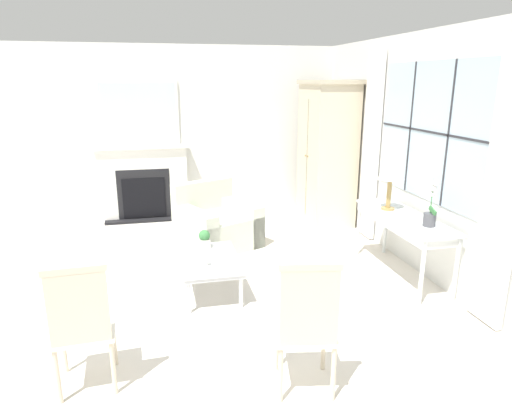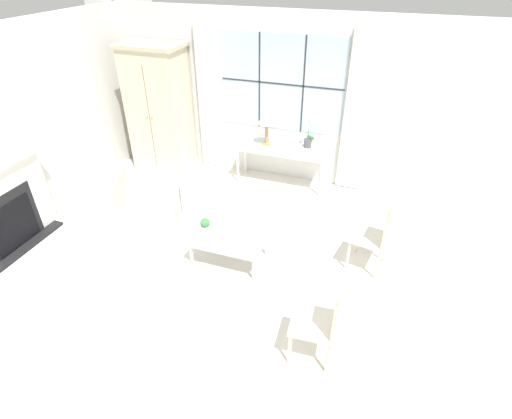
{
  "view_description": "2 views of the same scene",
  "coord_description": "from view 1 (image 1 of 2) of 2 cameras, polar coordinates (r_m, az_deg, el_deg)",
  "views": [
    {
      "loc": [
        4.66,
        -0.06,
        2.25
      ],
      "look_at": [
        0.17,
        0.95,
        0.94
      ],
      "focal_mm": 32.0,
      "sensor_mm": 36.0,
      "label": 1
    },
    {
      "loc": [
        1.78,
        -3.36,
        3.56
      ],
      "look_at": [
        0.38,
        0.65,
        0.76
      ],
      "focal_mm": 28.0,
      "sensor_mm": 36.0,
      "label": 2
    }
  ],
  "objects": [
    {
      "name": "pillar_candle",
      "position": [
        4.76,
        -6.49,
        -6.41
      ],
      "size": [
        0.11,
        0.11,
        0.14
      ],
      "color": "silver",
      "rests_on": "coffee_table"
    },
    {
      "name": "table_lamp",
      "position": [
        5.6,
        16.49,
        4.44
      ],
      "size": [
        0.3,
        0.3,
        0.58
      ],
      "color": "#9E7F47",
      "rests_on": "console_table"
    },
    {
      "name": "wall_back_windowed",
      "position": [
        5.65,
        20.7,
        6.23
      ],
      "size": [
        7.2,
        0.14,
        2.8
      ],
      "color": "silver",
      "rests_on": "ground_plane"
    },
    {
      "name": "console_table",
      "position": [
        5.54,
        17.97,
        -1.5
      ],
      "size": [
        1.57,
        0.47,
        0.75
      ],
      "color": "silver",
      "rests_on": "ground_plane"
    },
    {
      "name": "coffee_table",
      "position": [
        5.0,
        -5.84,
        -6.51
      ],
      "size": [
        0.97,
        0.63,
        0.4
      ],
      "color": "silver",
      "rests_on": "ground_plane"
    },
    {
      "name": "wall_left",
      "position": [
        7.77,
        -7.78,
        9.46
      ],
      "size": [
        0.06,
        7.2,
        2.8
      ],
      "primitive_type": "cube",
      "color": "silver",
      "rests_on": "ground_plane"
    },
    {
      "name": "potted_plant_small",
      "position": [
        5.25,
        -6.46,
        -3.67
      ],
      "size": [
        0.13,
        0.13,
        0.21
      ],
      "color": "#BCB7AD",
      "rests_on": "coffee_table"
    },
    {
      "name": "ground_plane",
      "position": [
        5.18,
        -10.86,
        -10.18
      ],
      "size": [
        14.0,
        14.0,
        0.0
      ],
      "primitive_type": "plane",
      "color": "silver"
    },
    {
      "name": "armchair_upholstered",
      "position": [
        6.43,
        -4.96,
        -1.99
      ],
      "size": [
        1.25,
        1.25,
        0.86
      ],
      "color": "beige",
      "rests_on": "ground_plane"
    },
    {
      "name": "armoire",
      "position": [
        7.4,
        8.84,
        7.0
      ],
      "size": [
        1.08,
        0.72,
        2.25
      ],
      "color": "beige",
      "rests_on": "ground_plane"
    },
    {
      "name": "side_chair_wooden",
      "position": [
        3.35,
        6.37,
        -13.74
      ],
      "size": [
        0.51,
        0.51,
        1.08
      ],
      "color": "white",
      "rests_on": "ground_plane"
    },
    {
      "name": "accent_chair_wooden",
      "position": [
        3.6,
        -20.96,
        -12.96
      ],
      "size": [
        0.47,
        0.47,
        1.04
      ],
      "color": "white",
      "rests_on": "ground_plane"
    },
    {
      "name": "fireplace",
      "position": [
        7.73,
        -13.95,
        4.12
      ],
      "size": [
        0.34,
        1.51,
        2.25
      ],
      "color": "black",
      "rests_on": "ground_plane"
    },
    {
      "name": "potted_orchid",
      "position": [
        5.14,
        21.01,
        -0.04
      ],
      "size": [
        0.17,
        0.13,
        0.52
      ],
      "color": "#4C4C51",
      "rests_on": "console_table"
    }
  ]
}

